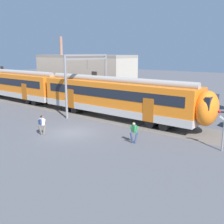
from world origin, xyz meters
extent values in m
plane|color=#515156|center=(0.00, 0.00, 0.00)|extent=(160.00, 160.00, 0.00)
cube|color=#605951|center=(-11.33, 6.41, 0.01)|extent=(80.00, 4.40, 0.01)
cube|color=#B2ADA8|center=(-0.33, 6.41, 1.05)|extent=(18.00, 3.06, 0.70)
cube|color=orange|center=(-0.33, 6.41, 2.60)|extent=(18.00, 3.00, 2.40)
cube|color=black|center=(-0.33, 4.90, 2.80)|extent=(16.56, 0.03, 0.90)
cube|color=#AC5413|center=(4.62, 4.89, 1.75)|extent=(1.10, 0.04, 2.10)
cube|color=#AC5413|center=(-5.28, 4.89, 1.75)|extent=(1.10, 0.04, 2.10)
cylinder|color=gray|center=(-0.33, 6.41, 3.98)|extent=(17.64, 0.70, 0.70)
cube|color=black|center=(-3.03, 6.41, 4.53)|extent=(0.70, 0.12, 0.40)
cylinder|color=black|center=(5.95, 6.41, 0.45)|extent=(0.90, 2.40, 0.90)
cylinder|color=black|center=(4.55, 6.41, 0.45)|extent=(0.90, 2.40, 0.90)
cylinder|color=black|center=(-5.21, 6.41, 0.45)|extent=(0.90, 2.40, 0.90)
cylinder|color=black|center=(-6.61, 6.41, 0.45)|extent=(0.90, 2.40, 0.90)
ellipsoid|color=orange|center=(9.22, 6.41, 2.25)|extent=(1.80, 2.85, 2.95)
cube|color=black|center=(9.57, 6.41, 2.85)|extent=(0.40, 2.40, 1.00)
cube|color=#B2ADA8|center=(-18.93, 6.41, 1.05)|extent=(18.00, 3.06, 0.70)
cube|color=orange|center=(-18.93, 6.41, 2.60)|extent=(18.00, 3.00, 2.40)
cube|color=black|center=(-18.93, 4.90, 2.80)|extent=(16.56, 0.03, 0.90)
cube|color=#AC5413|center=(-13.98, 4.89, 1.75)|extent=(1.10, 0.04, 2.10)
cylinder|color=gray|center=(-18.93, 6.41, 3.98)|extent=(17.64, 0.70, 0.70)
cube|color=black|center=(-21.63, 6.41, 4.53)|extent=(0.70, 0.12, 0.40)
cylinder|color=black|center=(-12.65, 6.41, 0.45)|extent=(0.90, 2.40, 0.90)
cylinder|color=black|center=(-14.05, 6.41, 0.45)|extent=(0.90, 2.40, 0.90)
cylinder|color=#6B6051|center=(-1.38, -1.77, 0.43)|extent=(0.15, 0.36, 0.87)
cylinder|color=#6B6051|center=(-1.56, -2.04, 0.43)|extent=(0.15, 0.36, 0.87)
cube|color=silver|center=(-1.47, -1.90, 1.14)|extent=(0.36, 0.24, 0.56)
cylinder|color=silver|center=(-1.69, -1.98, 1.09)|extent=(0.09, 0.25, 0.52)
cylinder|color=silver|center=(-1.25, -1.83, 1.09)|extent=(0.09, 0.25, 0.52)
sphere|color=#9E7051|center=(-1.47, -1.88, 1.53)|extent=(0.22, 0.22, 0.22)
sphere|color=black|center=(-1.47, -1.90, 1.56)|extent=(0.20, 0.20, 0.20)
cube|color=navy|center=(-1.47, -2.08, 1.16)|extent=(0.28, 0.16, 0.40)
cylinder|color=navy|center=(5.55, 0.94, 0.43)|extent=(0.23, 0.38, 0.87)
cylinder|color=navy|center=(5.79, 1.16, 0.43)|extent=(0.23, 0.38, 0.87)
cube|color=#2D7F47|center=(5.67, 1.05, 1.14)|extent=(0.41, 0.32, 0.56)
cylinder|color=#2D7F47|center=(5.90, 1.07, 1.09)|extent=(0.15, 0.26, 0.52)
cylinder|color=#2D7F47|center=(5.44, 1.03, 1.09)|extent=(0.15, 0.26, 0.52)
sphere|color=beige|center=(5.67, 1.03, 1.53)|extent=(0.22, 0.22, 0.22)
sphere|color=black|center=(5.67, 1.05, 1.56)|extent=(0.20, 0.20, 0.20)
cylinder|color=gray|center=(-4.06, 3.21, 3.25)|extent=(0.24, 0.24, 6.50)
cylinder|color=gray|center=(-4.06, 9.61, 3.25)|extent=(0.24, 0.24, 6.50)
cube|color=gray|center=(-4.06, 6.41, 6.45)|extent=(0.20, 6.40, 0.16)
cube|color=gray|center=(-4.06, 6.41, 6.05)|extent=(0.20, 6.40, 0.16)
cylinder|color=black|center=(-4.06, 6.41, 5.45)|extent=(0.03, 0.03, 1.00)
cylinder|color=gray|center=(11.40, 3.47, 1.50)|extent=(0.11, 0.11, 3.00)
sphere|color=red|center=(11.02, 3.41, 2.75)|extent=(0.20, 0.20, 0.20)
cube|color=#B2A899|center=(-11.75, 13.76, 3.00)|extent=(15.98, 5.00, 6.00)
cube|color=gray|center=(-11.75, 13.76, 6.20)|extent=(15.98, 5.00, 0.40)
cylinder|color=#8C6656|center=(-16.55, 13.76, 7.60)|extent=(0.50, 0.50, 3.20)
camera|label=1|loc=(15.95, -14.82, 6.66)|focal=42.00mm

